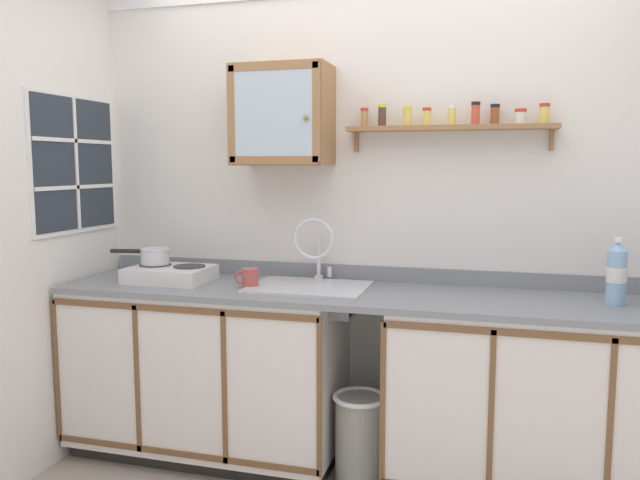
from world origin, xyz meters
The scene contains 14 objects.
back_wall centered at (0.00, 0.77, 1.24)m, with size 3.69×0.07×2.47m.
lower_cabinet_run centered at (-0.83, 0.44, 0.45)m, with size 1.41×0.62×0.89m.
lower_cabinet_run_right centered at (0.84, 0.44, 0.45)m, with size 1.39×0.62×0.89m.
countertop centered at (0.00, 0.44, 0.90)m, with size 3.05×0.64×0.03m, color gray.
backsplash centered at (0.00, 0.73, 0.96)m, with size 3.05×0.02×0.08m, color gray.
sink centered at (-0.28, 0.48, 0.91)m, with size 0.58×0.47×0.45m.
hot_plate_stove centered at (-1.03, 0.43, 0.96)m, with size 0.42×0.31×0.08m.
saucepan centered at (-1.14, 0.45, 1.05)m, with size 0.32×0.16×0.09m.
bottle_water_blue_1 centered at (1.12, 0.47, 1.05)m, with size 0.09×0.09×0.30m.
mug centered at (-0.57, 0.38, 0.96)m, with size 0.12×0.08×0.10m.
wall_cabinet centered at (-0.46, 0.60, 1.78)m, with size 0.49×0.31×0.51m.
spice_shelf centered at (0.38, 0.67, 1.72)m, with size 1.01×0.14×0.23m.
window centered at (-1.54, 0.36, 1.53)m, with size 0.03×0.68×0.73m.
trash_bin centered at (0.01, 0.32, 0.23)m, with size 0.26×0.26×0.44m.
Camera 1 is at (0.59, -2.46, 1.52)m, focal length 35.01 mm.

